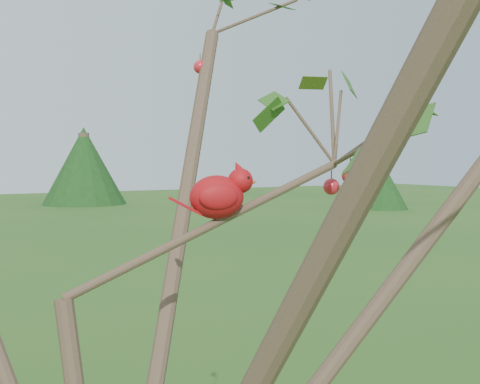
# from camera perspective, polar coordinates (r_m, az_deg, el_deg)

# --- Properties ---
(crabapple_tree) EXTENTS (2.35, 2.05, 2.95)m
(crabapple_tree) POSITION_cam_1_polar(r_m,az_deg,el_deg) (1.06, -10.98, -1.75)
(crabapple_tree) COLOR #3B2C20
(crabapple_tree) RESTS_ON ground
(cardinal) EXTENTS (0.19, 0.11, 0.13)m
(cardinal) POSITION_cam_1_polar(r_m,az_deg,el_deg) (1.25, -1.94, -0.26)
(cardinal) COLOR #A10E0D
(cardinal) RESTS_ON ground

